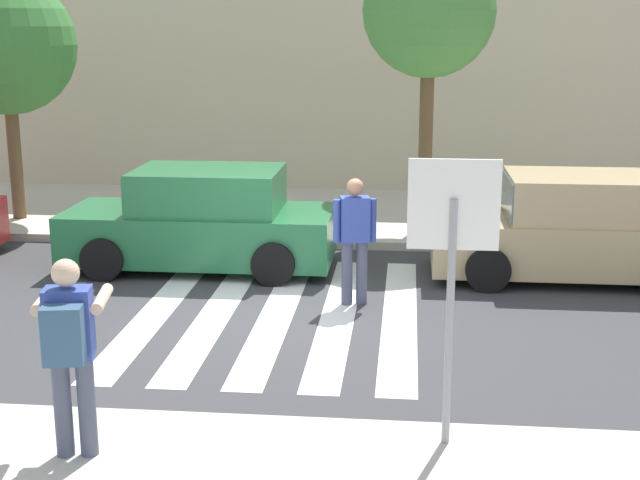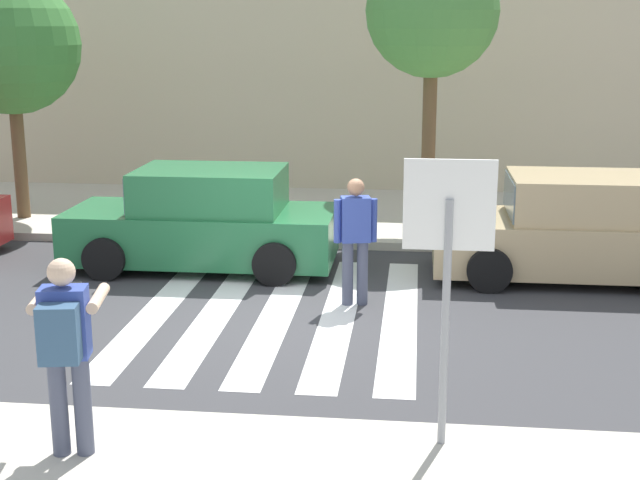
% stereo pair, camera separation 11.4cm
% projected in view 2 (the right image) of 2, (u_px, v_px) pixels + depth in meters
% --- Properties ---
extents(ground_plane, '(120.00, 120.00, 0.00)m').
position_uv_depth(ground_plane, '(276.00, 318.00, 11.51)').
color(ground_plane, '#38383A').
extents(sidewalk_far, '(60.00, 4.80, 0.14)m').
position_uv_depth(sidewalk_far, '(324.00, 215.00, 17.29)').
color(sidewalk_far, beige).
rests_on(sidewalk_far, ground).
extents(building_facade_far, '(56.00, 4.00, 6.19)m').
position_uv_depth(building_facade_far, '(344.00, 49.00, 20.81)').
color(building_facade_far, beige).
rests_on(building_facade_far, ground).
extents(crosswalk_stripe_0, '(0.44, 5.20, 0.01)m').
position_uv_depth(crosswalk_stripe_0, '(160.00, 308.00, 11.88)').
color(crosswalk_stripe_0, silver).
rests_on(crosswalk_stripe_0, ground).
extents(crosswalk_stripe_1, '(0.44, 5.20, 0.01)m').
position_uv_depth(crosswalk_stripe_1, '(218.00, 310.00, 11.79)').
color(crosswalk_stripe_1, silver).
rests_on(crosswalk_stripe_1, ground).
extents(crosswalk_stripe_2, '(0.44, 5.20, 0.01)m').
position_uv_depth(crosswalk_stripe_2, '(278.00, 312.00, 11.70)').
color(crosswalk_stripe_2, silver).
rests_on(crosswalk_stripe_2, ground).
extents(crosswalk_stripe_3, '(0.44, 5.20, 0.01)m').
position_uv_depth(crosswalk_stripe_3, '(339.00, 315.00, 11.62)').
color(crosswalk_stripe_3, silver).
rests_on(crosswalk_stripe_3, ground).
extents(crosswalk_stripe_4, '(0.44, 5.20, 0.01)m').
position_uv_depth(crosswalk_stripe_4, '(400.00, 317.00, 11.53)').
color(crosswalk_stripe_4, silver).
rests_on(crosswalk_stripe_4, ground).
extents(stop_sign, '(0.76, 0.08, 2.50)m').
position_uv_depth(stop_sign, '(448.00, 241.00, 7.38)').
color(stop_sign, gray).
rests_on(stop_sign, sidewalk_near).
extents(photographer_with_backpack, '(0.67, 0.90, 1.72)m').
position_uv_depth(photographer_with_backpack, '(65.00, 341.00, 7.34)').
color(photographer_with_backpack, '#474C60').
rests_on(photographer_with_backpack, sidewalk_near).
extents(pedestrian_crossing, '(0.57, 0.32, 1.72)m').
position_uv_depth(pedestrian_crossing, '(355.00, 234.00, 11.82)').
color(pedestrian_crossing, '#474C60').
rests_on(pedestrian_crossing, ground).
extents(parked_car_green, '(4.10, 1.92, 1.55)m').
position_uv_depth(parked_car_green, '(204.00, 221.00, 13.72)').
color(parked_car_green, '#236B3D').
rests_on(parked_car_green, ground).
extents(parked_car_tan, '(4.10, 1.92, 1.55)m').
position_uv_depth(parked_car_tan, '(577.00, 231.00, 13.12)').
color(parked_car_tan, tan).
rests_on(parked_car_tan, ground).
extents(street_tree_west, '(2.50, 2.50, 4.43)m').
position_uv_depth(street_tree_west, '(10.00, 46.00, 15.99)').
color(street_tree_west, brown).
rests_on(street_tree_west, sidewalk_far).
extents(street_tree_center, '(2.25, 2.25, 4.88)m').
position_uv_depth(street_tree_center, '(432.00, 12.00, 14.88)').
color(street_tree_center, brown).
rests_on(street_tree_center, sidewalk_far).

